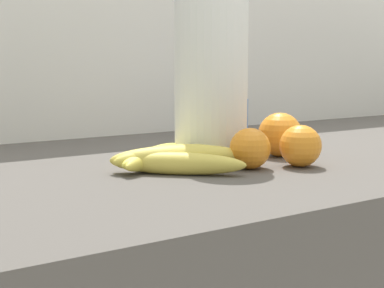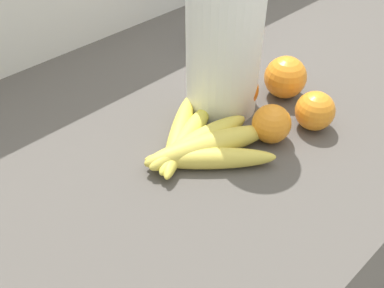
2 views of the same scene
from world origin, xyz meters
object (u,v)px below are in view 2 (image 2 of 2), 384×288
at_px(orange_center, 271,124).
at_px(banana_bunch, 198,144).
at_px(orange_back_right, 285,77).
at_px(paper_towel_roll, 224,33).
at_px(mug, 219,25).
at_px(orange_back_left, 238,90).
at_px(orange_far_right, 315,111).

bearing_deg(orange_center, banana_bunch, 151.93).
bearing_deg(orange_back_right, paper_towel_roll, 151.75).
distance_m(paper_towel_roll, mug, 0.26).
distance_m(orange_back_right, orange_back_left, 0.10).
distance_m(orange_far_right, paper_towel_roll, 0.21).
bearing_deg(orange_back_left, orange_far_right, -67.94).
bearing_deg(orange_center, orange_far_right, -20.46).
bearing_deg(orange_far_right, orange_back_right, 67.00).
height_order(banana_bunch, paper_towel_roll, paper_towel_roll).
height_order(orange_back_left, paper_towel_roll, paper_towel_roll).
bearing_deg(orange_center, paper_towel_roll, 85.32).
relative_size(paper_towel_roll, mug, 3.61).
relative_size(orange_back_right, orange_far_right, 1.16).
relative_size(banana_bunch, mug, 2.68).
height_order(banana_bunch, orange_center, orange_center).
bearing_deg(orange_far_right, mug, 73.40).
xyz_separation_m(orange_back_right, orange_center, (-0.12, -0.07, -0.01)).
bearing_deg(banana_bunch, paper_towel_roll, 28.12).
bearing_deg(orange_far_right, paper_towel_roll, 114.48).
bearing_deg(banana_bunch, orange_back_left, 16.48).
xyz_separation_m(orange_back_left, paper_towel_roll, (-0.02, 0.02, 0.11)).
bearing_deg(orange_far_right, orange_back_left, 112.06).
distance_m(orange_back_left, mug, 0.24).
relative_size(banana_bunch, orange_center, 3.64).
height_order(orange_far_right, orange_center, orange_far_right).
bearing_deg(paper_towel_roll, orange_back_left, -53.90).
xyz_separation_m(banana_bunch, orange_back_left, (0.14, 0.04, 0.02)).
relative_size(orange_far_right, paper_towel_roll, 0.21).
xyz_separation_m(banana_bunch, orange_back_right, (0.23, 0.01, 0.02)).
bearing_deg(mug, orange_back_right, -103.77).
xyz_separation_m(orange_far_right, orange_back_left, (-0.05, 0.13, 0.00)).
distance_m(orange_back_right, orange_center, 0.14).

